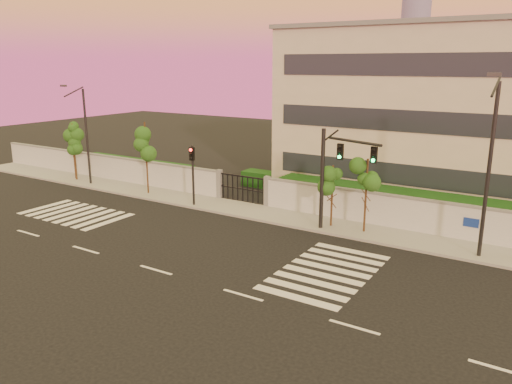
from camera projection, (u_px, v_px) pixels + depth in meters
ground at (156, 270)px, 23.80m from camera, size 120.00×120.00×0.00m
sidewalk at (268, 214)px, 32.39m from camera, size 60.00×3.00×0.15m
perimeter_wall at (281, 195)px, 33.31m from camera, size 60.00×0.36×2.20m
hedge_row at (313, 192)px, 35.07m from camera, size 41.00×4.25×1.80m
institutional_building at (459, 113)px, 35.64m from camera, size 24.40×12.40×12.25m
road_markings at (182, 241)px, 27.69m from camera, size 57.00×7.62×0.02m
street_tree_a at (73, 138)px, 41.36m from camera, size 1.53×1.22×4.88m
street_tree_b at (74, 139)px, 40.94m from camera, size 1.63×1.30×4.81m
street_tree_c at (146, 142)px, 36.46m from camera, size 1.49×1.18×5.46m
street_tree_d at (333, 182)px, 29.23m from camera, size 1.49×1.19×3.82m
street_tree_e at (367, 179)px, 28.08m from camera, size 1.47×1.17×4.41m
traffic_signal_main at (335, 169)px, 28.21m from camera, size 3.72×1.39×6.02m
traffic_signal_secondary at (193, 168)px, 33.67m from camera, size 0.33×0.33×4.27m
streetlight_west at (85, 132)px, 39.23m from camera, size 0.48×1.93×8.03m
streetlight_east at (489, 163)px, 23.85m from camera, size 0.55×2.21×9.19m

